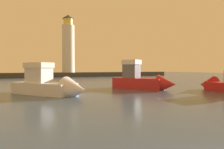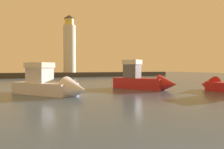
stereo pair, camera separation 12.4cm
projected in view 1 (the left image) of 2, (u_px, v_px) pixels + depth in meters
The scene contains 5 objects.
ground_plane at pixel (56, 85), 32.76m from camera, with size 220.00×220.00×0.00m, color #384C60.
breakwater at pixel (41, 75), 61.58m from camera, with size 93.33×4.28×1.48m, color #423F3D.
lighthouse at pixel (68, 45), 64.78m from camera, with size 4.01×4.01×19.05m.
motorboat_0 at pixel (144, 80), 26.62m from camera, with size 6.68×8.59×4.40m.
motorboat_3 at pixel (52, 85), 20.81m from camera, with size 7.81×8.92×4.06m.
Camera 1 is at (-4.81, -2.03, 2.80)m, focal length 31.32 mm.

